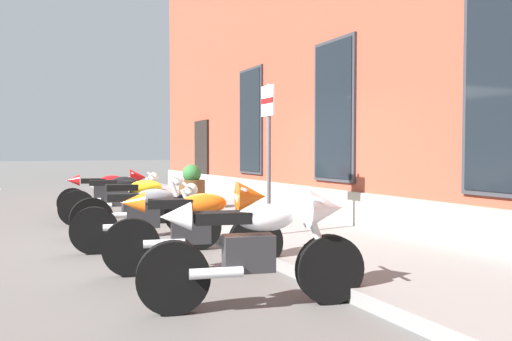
{
  "coord_description": "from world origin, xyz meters",
  "views": [
    {
      "loc": [
        7.48,
        -2.73,
        1.38
      ],
      "look_at": [
        0.78,
        0.51,
        1.09
      ],
      "focal_mm": 35.46,
      "sensor_mm": 36.0,
      "label": 1
    }
  ],
  "objects_px": {
    "motorcycle_black_naked": "(120,199)",
    "motorcycle_yellow_naked": "(141,207)",
    "motorcycle_grey_naked": "(149,217)",
    "parking_sign": "(268,137)",
    "barrel_planter": "(192,189)",
    "motorcycle_white_sport": "(263,244)",
    "motorcycle_orange_sport": "(202,223)",
    "motorcycle_red_sport": "(111,190)"
  },
  "relations": [
    {
      "from": "motorcycle_black_naked",
      "to": "motorcycle_yellow_naked",
      "type": "height_order",
      "value": "motorcycle_yellow_naked"
    },
    {
      "from": "motorcycle_grey_naked",
      "to": "parking_sign",
      "type": "relative_size",
      "value": 0.9
    },
    {
      "from": "motorcycle_black_naked",
      "to": "barrel_planter",
      "type": "height_order",
      "value": "barrel_planter"
    },
    {
      "from": "motorcycle_yellow_naked",
      "to": "motorcycle_white_sport",
      "type": "height_order",
      "value": "motorcycle_white_sport"
    },
    {
      "from": "motorcycle_black_naked",
      "to": "motorcycle_grey_naked",
      "type": "height_order",
      "value": "motorcycle_black_naked"
    },
    {
      "from": "motorcycle_white_sport",
      "to": "motorcycle_orange_sport",
      "type": "bearing_deg",
      "value": -178.47
    },
    {
      "from": "motorcycle_black_naked",
      "to": "motorcycle_orange_sport",
      "type": "bearing_deg",
      "value": 1.69
    },
    {
      "from": "motorcycle_red_sport",
      "to": "barrel_planter",
      "type": "relative_size",
      "value": 2.09
    },
    {
      "from": "motorcycle_orange_sport",
      "to": "motorcycle_grey_naked",
      "type": "bearing_deg",
      "value": -169.87
    },
    {
      "from": "motorcycle_red_sport",
      "to": "motorcycle_black_naked",
      "type": "height_order",
      "value": "motorcycle_red_sport"
    },
    {
      "from": "motorcycle_yellow_naked",
      "to": "motorcycle_grey_naked",
      "type": "xyz_separation_m",
      "value": [
        1.24,
        -0.18,
        -0.02
      ]
    },
    {
      "from": "motorcycle_grey_naked",
      "to": "motorcycle_yellow_naked",
      "type": "bearing_deg",
      "value": 171.85
    },
    {
      "from": "motorcycle_red_sport",
      "to": "motorcycle_orange_sport",
      "type": "bearing_deg",
      "value": 0.5
    },
    {
      "from": "motorcycle_red_sport",
      "to": "motorcycle_yellow_naked",
      "type": "distance_m",
      "value": 2.91
    },
    {
      "from": "motorcycle_red_sport",
      "to": "motorcycle_orange_sport",
      "type": "height_order",
      "value": "motorcycle_orange_sport"
    },
    {
      "from": "motorcycle_red_sport",
      "to": "barrel_planter",
      "type": "height_order",
      "value": "barrel_planter"
    },
    {
      "from": "motorcycle_grey_naked",
      "to": "motorcycle_white_sport",
      "type": "relative_size",
      "value": 1.0
    },
    {
      "from": "motorcycle_grey_naked",
      "to": "parking_sign",
      "type": "distance_m",
      "value": 2.06
    },
    {
      "from": "motorcycle_grey_naked",
      "to": "barrel_planter",
      "type": "height_order",
      "value": "barrel_planter"
    },
    {
      "from": "motorcycle_white_sport",
      "to": "motorcycle_black_naked",
      "type": "bearing_deg",
      "value": -178.35
    },
    {
      "from": "motorcycle_orange_sport",
      "to": "parking_sign",
      "type": "bearing_deg",
      "value": 129.15
    },
    {
      "from": "motorcycle_orange_sport",
      "to": "barrel_planter",
      "type": "distance_m",
      "value": 5.24
    },
    {
      "from": "motorcycle_black_naked",
      "to": "parking_sign",
      "type": "bearing_deg",
      "value": 27.65
    },
    {
      "from": "barrel_planter",
      "to": "motorcycle_black_naked",
      "type": "bearing_deg",
      "value": -64.41
    },
    {
      "from": "parking_sign",
      "to": "barrel_planter",
      "type": "xyz_separation_m",
      "value": [
        -3.82,
        0.11,
        -1.03
      ]
    },
    {
      "from": "motorcycle_yellow_naked",
      "to": "motorcycle_orange_sport",
      "type": "relative_size",
      "value": 1.06
    },
    {
      "from": "motorcycle_grey_naked",
      "to": "motorcycle_white_sport",
      "type": "bearing_deg",
      "value": 5.82
    },
    {
      "from": "motorcycle_white_sport",
      "to": "barrel_planter",
      "type": "height_order",
      "value": "barrel_planter"
    },
    {
      "from": "motorcycle_white_sport",
      "to": "motorcycle_grey_naked",
      "type": "bearing_deg",
      "value": -174.18
    },
    {
      "from": "motorcycle_white_sport",
      "to": "barrel_planter",
      "type": "relative_size",
      "value": 2.09
    },
    {
      "from": "motorcycle_red_sport",
      "to": "motorcycle_yellow_naked",
      "type": "xyz_separation_m",
      "value": [
        2.91,
        -0.03,
        -0.06
      ]
    },
    {
      "from": "motorcycle_black_naked",
      "to": "motorcycle_white_sport",
      "type": "distance_m",
      "value": 5.67
    },
    {
      "from": "motorcycle_black_naked",
      "to": "motorcycle_white_sport",
      "type": "height_order",
      "value": "motorcycle_white_sport"
    },
    {
      "from": "parking_sign",
      "to": "barrel_planter",
      "type": "relative_size",
      "value": 2.33
    },
    {
      "from": "motorcycle_red_sport",
      "to": "motorcycle_yellow_naked",
      "type": "relative_size",
      "value": 0.94
    },
    {
      "from": "motorcycle_black_naked",
      "to": "barrel_planter",
      "type": "relative_size",
      "value": 2.24
    },
    {
      "from": "parking_sign",
      "to": "motorcycle_yellow_naked",
      "type": "bearing_deg",
      "value": -134.24
    },
    {
      "from": "motorcycle_red_sport",
      "to": "motorcycle_black_naked",
      "type": "distance_m",
      "value": 1.39
    },
    {
      "from": "motorcycle_red_sport",
      "to": "parking_sign",
      "type": "bearing_deg",
      "value": 18.85
    },
    {
      "from": "motorcycle_yellow_naked",
      "to": "barrel_planter",
      "type": "distance_m",
      "value": 2.85
    },
    {
      "from": "parking_sign",
      "to": "barrel_planter",
      "type": "bearing_deg",
      "value": 178.42
    },
    {
      "from": "barrel_planter",
      "to": "motorcycle_yellow_naked",
      "type": "bearing_deg",
      "value": -35.16
    }
  ]
}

